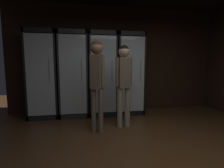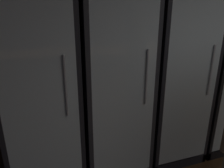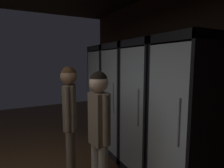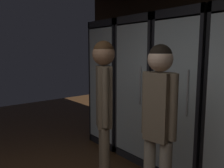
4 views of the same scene
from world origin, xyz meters
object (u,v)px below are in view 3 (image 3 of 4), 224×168
Objects in this scene: cooler_far_left at (108,95)px; shopper_far at (70,110)px; cooler_center at (149,109)px; cooler_right at (186,123)px; shopper_near at (99,126)px; cooler_left at (125,101)px.

shopper_far is at bearing -44.40° from cooler_far_left.
cooler_center and cooler_right have the same top height.
shopper_far is (-0.92, -1.16, 0.09)m from cooler_right.
shopper_near is at bearing -29.37° from cooler_far_left.
cooler_center is at bearing 0.04° from cooler_left.
cooler_right is at bearing 51.61° from shopper_far.
cooler_right is (1.40, 0.00, -0.00)m from cooler_left.
cooler_far_left is 2.10m from cooler_right.
cooler_right is 1.26× the size of shopper_near.
cooler_left is 1.40m from cooler_right.
shopper_near is at bearing -43.39° from cooler_left.
cooler_far_left is 1.00× the size of cooler_center.
cooler_far_left is 1.98m from shopper_near.
cooler_left is 1.00× the size of cooler_right.
shopper_near is (1.72, -0.97, 0.01)m from cooler_far_left.
cooler_left is at bearing -0.17° from cooler_far_left.
shopper_far is at bearing -128.39° from cooler_right.
cooler_center is 1.22× the size of shopper_far.
shopper_near is 0.98× the size of shopper_far.
shopper_near is at bearing -111.18° from cooler_right.
cooler_left is at bearing -179.98° from cooler_right.
cooler_right is at bearing -0.01° from cooler_center.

